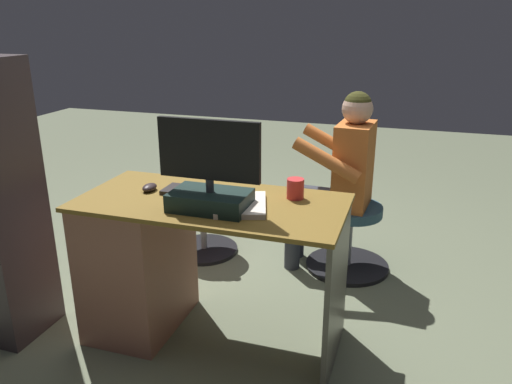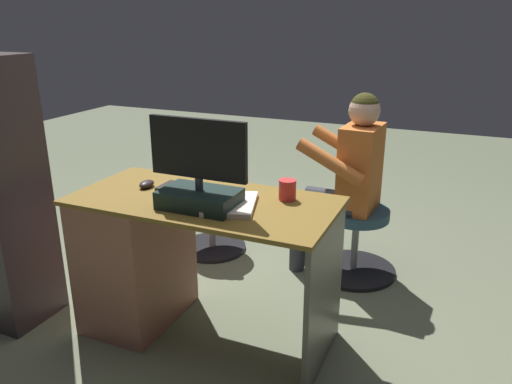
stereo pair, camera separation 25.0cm
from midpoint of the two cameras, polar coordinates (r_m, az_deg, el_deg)
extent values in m
plane|color=#677055|center=(3.03, 1.02, -11.34)|extent=(10.00, 10.00, 0.00)
cube|color=brown|center=(2.35, -2.98, -1.07)|extent=(1.25, 0.60, 0.02)
cube|color=#955E49|center=(2.69, -10.85, -7.22)|extent=(0.40, 0.55, 0.72)
cube|color=#585549|center=(2.33, 10.87, -11.66)|extent=(0.02, 0.54, 0.72)
cube|color=black|center=(2.23, -3.23, -0.81)|extent=(0.35, 0.22, 0.08)
cylinder|color=#333338|center=(2.21, -3.27, 0.87)|extent=(0.04, 0.04, 0.06)
cube|color=black|center=(2.16, -3.35, 4.90)|extent=(0.46, 0.02, 0.26)
cube|color=black|center=(2.17, -3.18, 4.99)|extent=(0.42, 0.00, 0.24)
cube|color=black|center=(2.42, -3.49, 0.04)|extent=(0.42, 0.14, 0.02)
ellipsoid|color=#2F2525|center=(2.52, -9.55, 0.85)|extent=(0.06, 0.10, 0.04)
cylinder|color=red|center=(2.33, 6.65, 0.20)|extent=(0.08, 0.08, 0.10)
cube|color=black|center=(2.46, -6.53, 0.26)|extent=(0.07, 0.15, 0.02)
cube|color=silver|center=(2.24, 0.24, -1.42)|extent=(0.30, 0.35, 0.02)
cylinder|color=black|center=(3.54, -2.93, -6.31)|extent=(0.46, 0.46, 0.03)
cylinder|color=gray|center=(3.47, -2.98, -3.56)|extent=(0.04, 0.04, 0.34)
cylinder|color=maroon|center=(3.39, -3.04, -0.42)|extent=(0.39, 0.39, 0.06)
ellipsoid|color=#D4BE7A|center=(3.36, -3.07, 1.44)|extent=(0.16, 0.14, 0.17)
sphere|color=#D4BE7A|center=(3.32, -3.12, 3.75)|extent=(0.14, 0.14, 0.14)
sphere|color=beige|center=(3.37, -2.68, 3.83)|extent=(0.05, 0.05, 0.05)
sphere|color=#D4BE7A|center=(3.28, -2.38, 4.52)|extent=(0.06, 0.06, 0.06)
sphere|color=#D4BE7A|center=(3.32, -3.87, 4.68)|extent=(0.06, 0.06, 0.06)
cylinder|color=#D4BE7A|center=(3.34, -1.60, 1.98)|extent=(0.05, 0.13, 0.09)
cylinder|color=#D4BE7A|center=(3.41, -4.09, 2.30)|extent=(0.05, 0.13, 0.09)
cylinder|color=#D4BE7A|center=(3.44, -1.73, 0.87)|extent=(0.06, 0.10, 0.06)
cylinder|color=#D4BE7A|center=(3.47, -3.02, 1.05)|extent=(0.06, 0.10, 0.06)
cylinder|color=black|center=(3.33, 13.09, -8.62)|extent=(0.53, 0.53, 0.03)
cylinder|color=gray|center=(3.25, 13.34, -5.74)|extent=(0.04, 0.04, 0.34)
cylinder|color=#2E4F62|center=(3.17, 13.62, -2.43)|extent=(0.39, 0.39, 0.06)
cube|color=#CA6B2E|center=(3.08, 14.04, 2.58)|extent=(0.22, 0.33, 0.52)
sphere|color=#D4A78D|center=(3.00, 14.58, 8.91)|extent=(0.18, 0.18, 0.18)
sphere|color=#393917|center=(3.00, 14.61, 9.26)|extent=(0.17, 0.17, 0.17)
cylinder|color=#CA6B2E|center=(2.88, 10.87, 3.31)|extent=(0.41, 0.10, 0.24)
cylinder|color=#CA6B2E|center=(3.26, 12.00, 5.10)|extent=(0.41, 0.10, 0.24)
cylinder|color=#323640|center=(3.09, 10.30, -1.77)|extent=(0.35, 0.13, 0.11)
cylinder|color=#323640|center=(3.21, 6.97, -5.31)|extent=(0.10, 0.10, 0.43)
cylinder|color=#323640|center=(3.25, 10.83, -0.71)|extent=(0.35, 0.13, 0.11)
cylinder|color=#323640|center=(3.37, 7.65, -4.12)|extent=(0.10, 0.10, 0.43)
camera|label=1|loc=(0.12, -87.40, 0.91)|focal=35.26mm
camera|label=2|loc=(0.12, 92.60, -0.91)|focal=35.26mm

